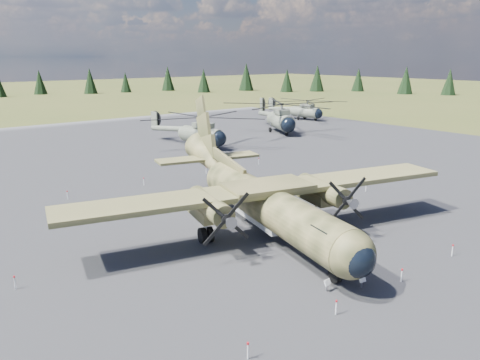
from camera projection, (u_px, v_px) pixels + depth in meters
ground at (237, 227)px, 37.26m from camera, size 500.00×500.00×0.00m
apron at (173, 199)px, 44.83m from camera, size 120.00×120.00×0.04m
transport_plane at (261, 195)px, 35.93m from camera, size 30.55×27.36×10.13m
helicopter_near at (201, 125)px, 69.13m from camera, size 21.51×23.17×4.69m
helicopter_mid at (281, 112)px, 82.41m from camera, size 27.77×27.77×5.32m
helicopter_far at (305, 106)px, 99.81m from camera, size 18.55×20.61×4.25m
info_placard_left at (327, 284)px, 26.95m from camera, size 0.49×0.24×0.75m
info_placard_right at (362, 281)px, 27.39m from camera, size 0.47×0.26×0.70m
barrier_fence at (233, 223)px, 36.79m from camera, size 33.12×29.62×0.85m
treeline at (278, 174)px, 34.34m from camera, size 321.03×318.39×10.96m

